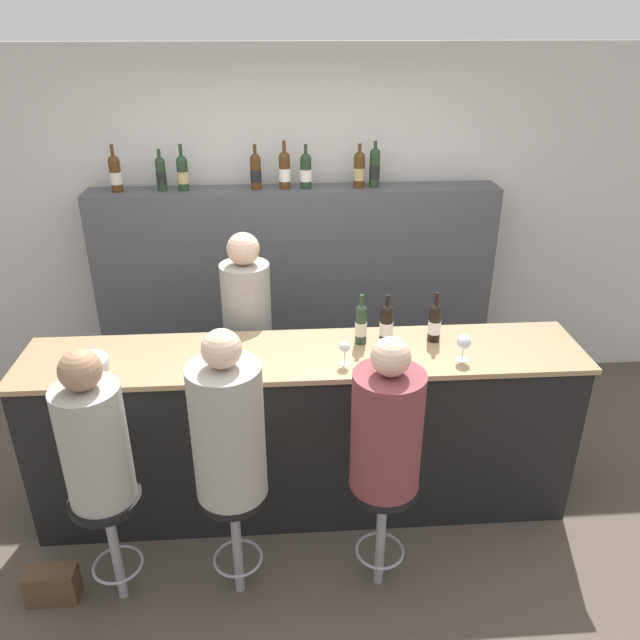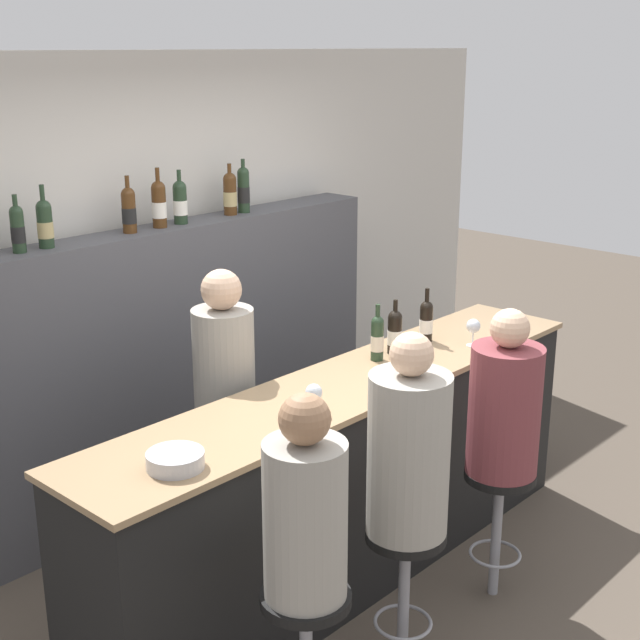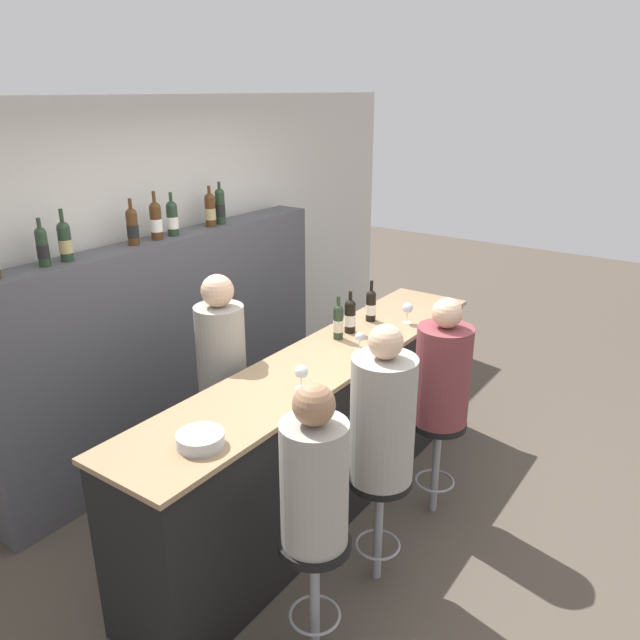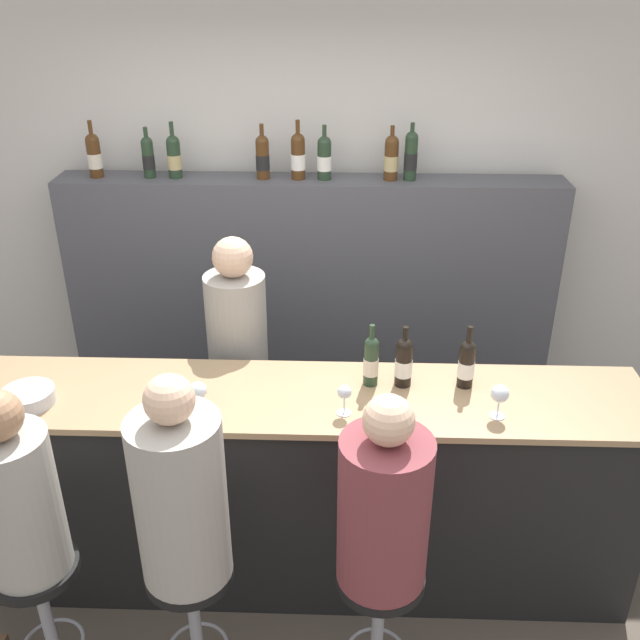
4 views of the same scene
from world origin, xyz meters
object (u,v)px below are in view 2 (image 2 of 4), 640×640
wine_bottle_backbar_4 (159,204)px  wine_glass_2 (473,327)px  wine_bottle_counter_1 (395,331)px  wine_bottle_backbar_6 (230,193)px  guest_seated_left (305,511)px  wine_bottle_backbar_7 (243,189)px  wine_glass_1 (400,358)px  wine_bottle_backbar_2 (45,223)px  wine_bottle_backbar_5 (180,202)px  bar_stool_middle (405,562)px  wine_bottle_counter_0 (377,337)px  wine_glass_0 (314,393)px  bar_stool_right (499,500)px  bar_stool_left (306,629)px  metal_bowl (175,460)px  wine_bottle_backbar_1 (18,228)px  guest_seated_middle (409,449)px  wine_bottle_backbar_3 (129,210)px  wine_bottle_counter_2 (426,320)px  guest_seated_right (505,404)px  bartender (226,432)px

wine_bottle_backbar_4 → wine_glass_2: wine_bottle_backbar_4 is taller
wine_bottle_counter_1 → wine_glass_2: 0.45m
wine_bottle_backbar_6 → guest_seated_left: size_ratio=0.38×
wine_bottle_backbar_7 → wine_glass_1: 1.66m
wine_bottle_backbar_2 → wine_bottle_backbar_5: size_ratio=1.04×
wine_glass_2 → guest_seated_left: (-1.85, -0.51, -0.15)m
wine_bottle_backbar_7 → bar_stool_middle: (-0.95, -2.00, -1.27)m
wine_bottle_counter_0 → wine_glass_0: size_ratio=2.16×
wine_bottle_backbar_7 → bar_stool_right: 2.38m
wine_bottle_counter_0 → wine_bottle_backbar_4: wine_bottle_backbar_4 is taller
bar_stool_left → bar_stool_right: (1.35, 0.00, 0.00)m
wine_bottle_backbar_5 → metal_bowl: size_ratio=1.35×
wine_bottle_backbar_6 → wine_glass_0: (-0.86, -1.49, -0.62)m
wine_glass_0 → bar_stool_left: size_ratio=0.21×
wine_bottle_backbar_4 → wine_bottle_backbar_6: wine_bottle_backbar_4 is taller
wine_bottle_backbar_1 → wine_bottle_backbar_7: wine_bottle_backbar_7 is taller
wine_bottle_counter_0 → wine_bottle_backbar_2: 1.77m
wine_bottle_counter_1 → guest_seated_middle: size_ratio=0.33×
wine_bottle_backbar_3 → guest_seated_middle: 2.13m
wine_bottle_backbar_7 → wine_bottle_counter_2: bearing=-81.7°
wine_bottle_counter_2 → wine_bottle_backbar_5: wine_bottle_backbar_5 is taller
wine_bottle_backbar_5 → wine_bottle_counter_0: bearing=-78.8°
wine_bottle_backbar_3 → bar_stool_left: (-0.73, -2.00, -1.26)m
wine_glass_0 → metal_bowl: wine_glass_0 is taller
wine_bottle_backbar_4 → metal_bowl: bearing=-126.6°
wine_bottle_backbar_7 → wine_glass_2: bearing=-79.1°
wine_bottle_backbar_3 → wine_bottle_backbar_7: (0.84, -0.00, 0.01)m
wine_bottle_backbar_5 → wine_glass_0: size_ratio=2.21×
wine_bottle_backbar_3 → bar_stool_left: bearing=-110.0°
guest_seated_left → guest_seated_right: guest_seated_right is taller
wine_bottle_backbar_2 → guest_seated_right: size_ratio=0.39×
bar_stool_right → wine_bottle_counter_2: bearing=62.3°
wine_bottle_counter_1 → wine_bottle_backbar_5: size_ratio=0.96×
wine_bottle_counter_0 → wine_bottle_backbar_6: size_ratio=0.98×
wine_bottle_counter_1 → guest_seated_left: (-1.47, -0.75, -0.17)m
wine_bottle_backbar_1 → bar_stool_left: 2.36m
wine_bottle_backbar_4 → bar_stool_right: bearing=-78.0°
wine_glass_1 → bar_stool_middle: (-0.59, -0.51, -0.64)m
guest_seated_middle → guest_seated_right: guest_seated_middle is taller
wine_bottle_backbar_7 → wine_glass_1: size_ratio=2.35×
wine_bottle_backbar_2 → bartender: (0.44, -0.82, -1.03)m
wine_bottle_backbar_7 → guest_seated_right: (-0.21, -2.00, -0.77)m
wine_bottle_backbar_4 → bar_stool_right: wine_bottle_backbar_4 is taller
metal_bowl → bar_stool_middle: size_ratio=0.34×
bar_stool_middle → bar_stool_right: 0.74m
wine_bottle_counter_2 → wine_bottle_backbar_2: wine_bottle_backbar_2 is taller
guest_seated_middle → wine_bottle_counter_2: bearing=33.4°
wine_bottle_backbar_1 → guest_seated_left: size_ratio=0.36×
wine_glass_1 → bar_stool_right: (0.15, -0.51, -0.64)m
wine_glass_1 → guest_seated_middle: guest_seated_middle is taller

